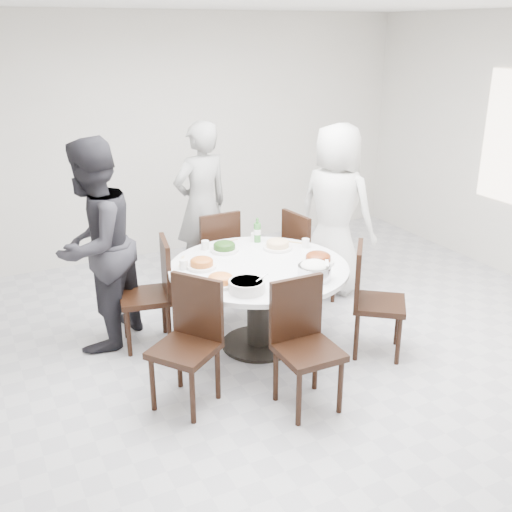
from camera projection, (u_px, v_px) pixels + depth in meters
name	position (u px, v px, depth m)	size (l,w,h in m)	color
floor	(303.00, 356.00, 5.07)	(6.00, 6.00, 0.01)	#BBBBC1
wall_back	(176.00, 137.00, 7.08)	(6.00, 0.01, 2.80)	silver
dining_table	(259.00, 306.00, 5.11)	(1.50, 1.50, 0.75)	white
chair_ne	(310.00, 256.00, 5.96)	(0.42, 0.42, 0.95)	black
chair_n	(213.00, 254.00, 6.01)	(0.42, 0.42, 0.95)	black
chair_nw	(145.00, 294.00, 5.10)	(0.42, 0.42, 0.95)	black
chair_sw	(184.00, 347.00, 4.26)	(0.42, 0.42, 0.95)	black
chair_s	(309.00, 349.00, 4.24)	(0.42, 0.42, 0.95)	black
chair_se	(380.00, 301.00, 4.97)	(0.42, 0.42, 0.95)	black
diner_right	(336.00, 210.00, 6.08)	(0.86, 0.56, 1.75)	white
diner_middle	(202.00, 206.00, 6.21)	(0.64, 0.42, 1.75)	black
diner_left	(94.00, 246.00, 4.98)	(0.88, 0.68, 1.81)	black
dish_greens	(224.00, 248.00, 5.29)	(0.25, 0.25, 0.06)	white
dish_pale	(278.00, 245.00, 5.35)	(0.26, 0.26, 0.07)	white
dish_orange	(202.00, 264.00, 4.92)	(0.24, 0.24, 0.07)	white
dish_redbrown	(318.00, 259.00, 5.02)	(0.27, 0.27, 0.07)	white
dish_tofu	(221.00, 281.00, 4.60)	(0.25, 0.25, 0.06)	white
rice_bowl	(314.00, 272.00, 4.70)	(0.26, 0.26, 0.11)	silver
soup_bowl	(247.00, 286.00, 4.48)	(0.28, 0.28, 0.09)	white
beverage_bottle	(257.00, 230.00, 5.50)	(0.07, 0.07, 0.23)	#337A30
tea_cups	(228.00, 240.00, 5.47)	(0.07, 0.07, 0.08)	white
chopsticks	(227.00, 242.00, 5.53)	(0.24, 0.04, 0.01)	tan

